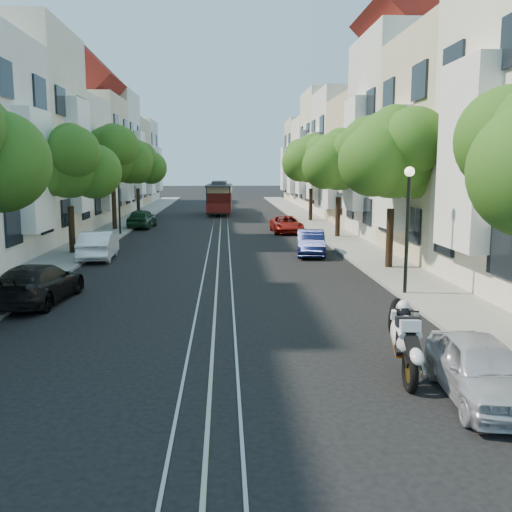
{
  "coord_description": "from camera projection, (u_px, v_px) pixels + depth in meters",
  "views": [
    {
      "loc": [
        0.31,
        -14.31,
        4.22
      ],
      "look_at": [
        1.45,
        6.3,
        1.04
      ],
      "focal_mm": 40.0,
      "sensor_mm": 36.0,
      "label": 1
    }
  ],
  "objects": [
    {
      "name": "rail_slot",
      "position": [
        220.0,
        226.0,
        42.37
      ],
      "size": [
        0.06,
        80.0,
        0.02
      ],
      "primitive_type": "cube",
      "color": "gray",
      "rests_on": "ground"
    },
    {
      "name": "ground",
      "position": [
        220.0,
        226.0,
        42.38
      ],
      "size": [
        200.0,
        200.0,
        0.0
      ],
      "primitive_type": "plane",
      "color": "black",
      "rests_on": "ground"
    },
    {
      "name": "tree_w_d",
      "position": [
        138.0,
        164.0,
        49.16
      ],
      "size": [
        4.84,
        3.99,
        6.52
      ],
      "color": "black",
      "rests_on": "ground"
    },
    {
      "name": "sportbike_rider",
      "position": [
        404.0,
        336.0,
        11.45
      ],
      "size": [
        0.65,
        2.26,
        1.57
      ],
      "rotation": [
        0.0,
        0.0,
        -0.09
      ],
      "color": "black",
      "rests_on": "ground"
    },
    {
      "name": "rail_left",
      "position": [
        213.0,
        226.0,
        42.34
      ],
      "size": [
        0.06,
        80.0,
        0.02
      ],
      "primitive_type": "cube",
      "color": "gray",
      "rests_on": "ground"
    },
    {
      "name": "parked_car_w_far",
      "position": [
        142.0,
        218.0,
        40.71
      ],
      "size": [
        1.85,
        4.11,
        1.37
      ],
      "primitive_type": "imported",
      "rotation": [
        0.0,
        0.0,
        3.08
      ],
      "color": "#153520",
      "rests_on": "ground"
    },
    {
      "name": "parked_car_w_near",
      "position": [
        38.0,
        283.0,
        17.97
      ],
      "size": [
        2.21,
        4.5,
        1.26
      ],
      "primitive_type": "imported",
      "rotation": [
        0.0,
        0.0,
        3.04
      ],
      "color": "black",
      "rests_on": "ground"
    },
    {
      "name": "parked_car_e_near",
      "position": [
        481.0,
        369.0,
        10.42
      ],
      "size": [
        1.69,
        3.56,
        1.17
      ],
      "primitive_type": "imported",
      "rotation": [
        0.0,
        0.0,
        -0.09
      ],
      "color": "#ADAFB9",
      "rests_on": "ground"
    },
    {
      "name": "townhouses_east",
      "position": [
        380.0,
        155.0,
        42.15
      ],
      "size": [
        7.75,
        72.0,
        12.0
      ],
      "color": "beige",
      "rests_on": "ground"
    },
    {
      "name": "lamp_west",
      "position": [
        119.0,
        191.0,
        35.68
      ],
      "size": [
        0.32,
        0.32,
        4.16
      ],
      "color": "black",
      "rests_on": "ground"
    },
    {
      "name": "tree_e_b",
      "position": [
        394.0,
        156.0,
        23.28
      ],
      "size": [
        4.93,
        4.08,
        6.68
      ],
      "color": "black",
      "rests_on": "ground"
    },
    {
      "name": "parked_car_e_mid",
      "position": [
        311.0,
        243.0,
        27.91
      ],
      "size": [
        1.71,
        3.86,
        1.23
      ],
      "primitive_type": "imported",
      "rotation": [
        0.0,
        0.0,
        -0.11
      ],
      "color": "#0B133B",
      "rests_on": "ground"
    },
    {
      "name": "parked_car_e_far",
      "position": [
        287.0,
        224.0,
        37.64
      ],
      "size": [
        2.0,
        4.1,
        1.12
      ],
      "primitive_type": "imported",
      "rotation": [
        0.0,
        0.0,
        0.04
      ],
      "color": "maroon",
      "rests_on": "ground"
    },
    {
      "name": "sidewalk_east",
      "position": [
        317.0,
        224.0,
        42.76
      ],
      "size": [
        2.5,
        80.0,
        0.12
      ],
      "primitive_type": "cube",
      "color": "gray",
      "rests_on": "ground"
    },
    {
      "name": "townhouses_west",
      "position": [
        54.0,
        156.0,
        40.87
      ],
      "size": [
        7.75,
        72.0,
        11.76
      ],
      "color": "silver",
      "rests_on": "ground"
    },
    {
      "name": "cable_car",
      "position": [
        220.0,
        196.0,
        52.67
      ],
      "size": [
        2.49,
        7.34,
        2.8
      ],
      "rotation": [
        0.0,
        0.0,
        -0.03
      ],
      "color": "black",
      "rests_on": "ground"
    },
    {
      "name": "sidewalk_west",
      "position": [
        122.0,
        225.0,
        41.97
      ],
      "size": [
        2.5,
        80.0,
        0.12
      ],
      "primitive_type": "cube",
      "color": "gray",
      "rests_on": "ground"
    },
    {
      "name": "tree_w_b",
      "position": [
        70.0,
        165.0,
        27.48
      ],
      "size": [
        4.72,
        3.87,
        6.27
      ],
      "color": "black",
      "rests_on": "ground"
    },
    {
      "name": "tree_w_c",
      "position": [
        113.0,
        156.0,
        38.23
      ],
      "size": [
        5.13,
        4.28,
        7.09
      ],
      "color": "black",
      "rests_on": "ground"
    },
    {
      "name": "parked_car_w_mid",
      "position": [
        99.0,
        245.0,
        26.66
      ],
      "size": [
        1.63,
        4.1,
        1.33
      ],
      "primitive_type": "imported",
      "rotation": [
        0.0,
        0.0,
        3.2
      ],
      "color": "white",
      "rests_on": "ground"
    },
    {
      "name": "lane_line",
      "position": [
        220.0,
        226.0,
        42.38
      ],
      "size": [
        0.08,
        80.0,
        0.01
      ],
      "primitive_type": "cube",
      "color": "tan",
      "rests_on": "ground"
    },
    {
      "name": "rail_right",
      "position": [
        228.0,
        226.0,
        42.4
      ],
      "size": [
        0.06,
        80.0,
        0.02
      ],
      "primitive_type": "cube",
      "color": "gray",
      "rests_on": "ground"
    },
    {
      "name": "lamp_east",
      "position": [
        408.0,
        211.0,
        18.6
      ],
      "size": [
        0.32,
        0.32,
        4.16
      ],
      "color": "black",
      "rests_on": "ground"
    },
    {
      "name": "tree_e_c",
      "position": [
        340.0,
        162.0,
        34.15
      ],
      "size": [
        4.84,
        3.99,
        6.52
      ],
      "color": "black",
      "rests_on": "ground"
    },
    {
      "name": "tree_e_d",
      "position": [
        312.0,
        160.0,
        44.97
      ],
      "size": [
        5.01,
        4.16,
        6.85
      ],
      "color": "black",
      "rests_on": "ground"
    }
  ]
}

